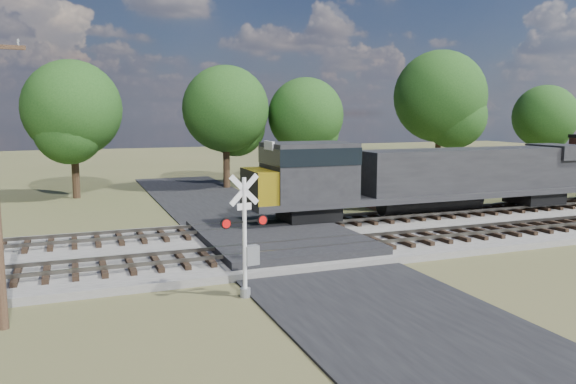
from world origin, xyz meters
name	(u,v)px	position (x,y,z in m)	size (l,w,h in m)	color
ground	(282,248)	(0.00, 0.00, 0.00)	(160.00, 160.00, 0.00)	#49502A
ballast_bed	(453,227)	(10.00, 0.50, 0.15)	(140.00, 10.00, 0.30)	gray
road	(282,247)	(0.00, 0.00, 0.04)	(7.00, 60.00, 0.08)	black
crossing_panel	(278,239)	(0.00, 0.50, 0.32)	(7.00, 9.00, 0.62)	#262628
track_near	(362,243)	(3.12, -2.00, 0.41)	(140.00, 2.60, 0.33)	black
track_far	(317,223)	(3.12, 3.00, 0.41)	(140.00, 2.60, 0.33)	black
crossing_signal_near	(247,246)	(-3.55, -6.17, 1.75)	(1.70, 0.40, 4.22)	silver
crossing_signal_far	(307,185)	(4.41, 7.35, 1.87)	(1.81, 0.39, 4.50)	silver
equipment_shed	(391,182)	(11.23, 8.91, 1.56)	(4.63, 4.63, 3.09)	#4B2B20
treeline	(263,105)	(5.84, 20.06, 6.90)	(80.28, 9.63, 11.88)	black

